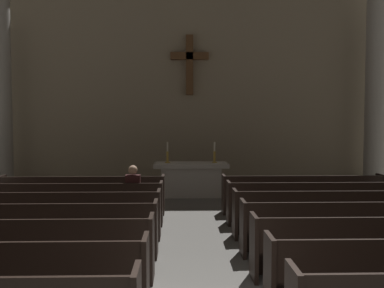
{
  "coord_description": "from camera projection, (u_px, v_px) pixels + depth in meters",
  "views": [
    {
      "loc": [
        -0.33,
        -4.1,
        2.35
      ],
      "look_at": [
        0.0,
        8.03,
        1.63
      ],
      "focal_mm": 41.71,
      "sensor_mm": 36.0,
      "label": 1
    }
  ],
  "objects": [
    {
      "name": "apse_with_cross",
      "position": [
        189.0,
        77.0,
        15.36
      ],
      "size": [
        13.17,
        0.49,
        7.51
      ],
      "color": "gray",
      "rests_on": "ground"
    },
    {
      "name": "pew_right_row_6",
      "position": [
        317.0,
        202.0,
        9.84
      ],
      "size": [
        3.96,
        0.5,
        0.95
      ],
      "color": "black",
      "rests_on": "ground"
    },
    {
      "name": "candlestick_left",
      "position": [
        168.0,
        156.0,
        13.23
      ],
      "size": [
        0.16,
        0.16,
        0.62
      ],
      "color": "#B79338",
      "rests_on": "altar"
    },
    {
      "name": "pew_right_row_4",
      "position": [
        357.0,
        227.0,
        7.61
      ],
      "size": [
        3.96,
        0.5,
        0.95
      ],
      "color": "black",
      "rests_on": "ground"
    },
    {
      "name": "pew_left_row_3",
      "position": [
        14.0,
        249.0,
        6.34
      ],
      "size": [
        3.96,
        0.5,
        0.95
      ],
      "color": "black",
      "rests_on": "ground"
    },
    {
      "name": "pew_left_row_5",
      "position": [
        57.0,
        215.0,
        8.58
      ],
      "size": [
        3.96,
        0.5,
        0.95
      ],
      "color": "black",
      "rests_on": "ground"
    },
    {
      "name": "pew_left_row_6",
      "position": [
        72.0,
        204.0,
        9.7
      ],
      "size": [
        3.96,
        0.5,
        0.95
      ],
      "color": "black",
      "rests_on": "ground"
    },
    {
      "name": "pew_left_row_7",
      "position": [
        83.0,
        195.0,
        10.82
      ],
      "size": [
        3.96,
        0.5,
        0.95
      ],
      "color": "black",
      "rests_on": "ground"
    },
    {
      "name": "altar",
      "position": [
        191.0,
        179.0,
        13.29
      ],
      "size": [
        2.2,
        0.9,
        1.01
      ],
      "color": "#BCB7AD",
      "rests_on": "ground"
    },
    {
      "name": "pew_right_row_7",
      "position": [
        303.0,
        194.0,
        10.96
      ],
      "size": [
        3.96,
        0.5,
        0.95
      ],
      "color": "black",
      "rests_on": "ground"
    },
    {
      "name": "pew_left_row_4",
      "position": [
        39.0,
        229.0,
        7.46
      ],
      "size": [
        3.96,
        0.5,
        0.95
      ],
      "color": "black",
      "rests_on": "ground"
    },
    {
      "name": "lone_worshipper",
      "position": [
        133.0,
        193.0,
        9.76
      ],
      "size": [
        0.32,
        0.43,
        1.32
      ],
      "color": "#26262B",
      "rests_on": "ground"
    },
    {
      "name": "candlestick_right",
      "position": [
        214.0,
        156.0,
        13.27
      ],
      "size": [
        0.16,
        0.16,
        0.62
      ],
      "color": "#B79338",
      "rests_on": "altar"
    },
    {
      "name": "column_right_fourth",
      "position": [
        378.0,
        89.0,
        14.14
      ],
      "size": [
        1.17,
        1.17,
        6.69
      ],
      "color": "#ADA89E",
      "rests_on": "ground"
    },
    {
      "name": "pew_right_row_5",
      "position": [
        334.0,
        213.0,
        8.73
      ],
      "size": [
        3.96,
        0.5,
        0.95
      ],
      "color": "black",
      "rests_on": "ground"
    }
  ]
}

